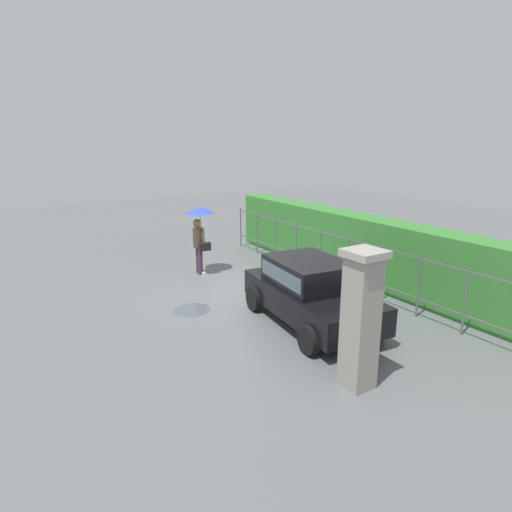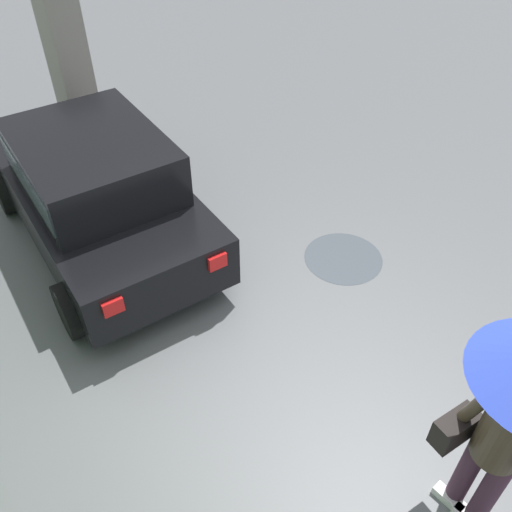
# 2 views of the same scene
# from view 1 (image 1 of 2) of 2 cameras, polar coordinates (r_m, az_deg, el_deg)

# --- Properties ---
(ground_plane) EXTENTS (40.00, 40.00, 0.00)m
(ground_plane) POSITION_cam_1_polar(r_m,az_deg,el_deg) (11.97, -1.52, -5.03)
(ground_plane) COLOR slate
(car) EXTENTS (3.89, 2.22, 1.48)m
(car) POSITION_cam_1_polar(r_m,az_deg,el_deg) (10.05, 7.00, -4.29)
(car) COLOR black
(car) RESTS_ON ground
(pedestrian) EXTENTS (0.90, 0.90, 2.09)m
(pedestrian) POSITION_cam_1_polar(r_m,az_deg,el_deg) (13.57, -7.32, 3.93)
(pedestrian) COLOR #47283D
(pedestrian) RESTS_ON ground
(gate_pillar) EXTENTS (0.60, 0.60, 2.42)m
(gate_pillar) POSITION_cam_1_polar(r_m,az_deg,el_deg) (7.52, 13.39, -7.94)
(gate_pillar) COLOR gray
(gate_pillar) RESTS_ON ground
(fence_section) EXTENTS (10.62, 0.05, 1.50)m
(fence_section) POSITION_cam_1_polar(r_m,az_deg,el_deg) (12.84, 10.04, 0.02)
(fence_section) COLOR #59605B
(fence_section) RESTS_ON ground
(hedge_row) EXTENTS (11.57, 0.90, 1.90)m
(hedge_row) POSITION_cam_1_polar(r_m,az_deg,el_deg) (13.48, 13.17, 1.13)
(hedge_row) COLOR #387F33
(hedge_row) RESTS_ON ground
(puddle_near) EXTENTS (0.94, 0.94, 0.00)m
(puddle_near) POSITION_cam_1_polar(r_m,az_deg,el_deg) (11.07, -8.31, -6.91)
(puddle_near) COLOR #4C545B
(puddle_near) RESTS_ON ground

